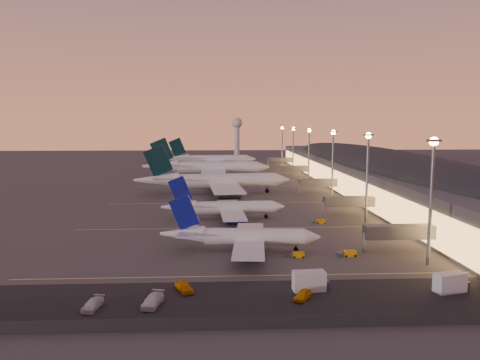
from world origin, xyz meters
The scene contains 21 objects.
ground centered at (0.00, 0.00, 0.00)m, with size 700.00×700.00×0.00m, color #423F3D.
airliner_narrow_south centered at (-1.52, -28.05, 3.32)m, with size 36.02×32.29×12.86m.
airliner_narrow_north centered at (-4.70, 7.05, 3.41)m, with size 36.87×32.93×13.18m.
airliner_wide_near centered at (-7.96, 56.42, 5.18)m, with size 62.96×57.55×20.14m.
airliner_wide_mid centered at (-12.07, 110.30, 5.40)m, with size 65.30×59.20×20.97m.
airliner_wide_far centered at (-11.23, 168.96, 4.89)m, with size 59.34×53.98×19.01m.
terminal_building centered at (61.84, 72.47, 8.78)m, with size 56.35×255.00×17.46m.
light_masts centered at (36.00, 65.00, 17.55)m, with size 2.20×217.20×25.90m.
radar_tower centered at (10.00, 260.00, 21.87)m, with size 9.00×9.00×32.50m.
service_lane centered at (0.00, -56.00, 0.01)m, with size 260.00×16.00×0.01m.
lane_markings centered at (0.00, 40.00, 0.01)m, with size 90.00×180.36×0.00m.
fence centered at (0.00, -68.00, 1.00)m, with size 124.00×0.12×2.00m.
baggage_tug_a centered at (10.25, -33.30, 0.51)m, with size 3.88×1.92×1.12m.
baggage_tug_b centered at (21.37, -33.06, 0.56)m, with size 4.25×2.06×1.23m.
baggage_tug_c centered at (22.42, -0.42, 0.52)m, with size 3.87×1.83×1.14m.
catering_truck_a centered at (9.39, -53.19, 1.60)m, with size 6.24×2.84×3.41m.
catering_truck_b centered at (33.21, -55.01, 1.55)m, with size 6.24×3.59×3.30m.
service_van_a centered at (-25.99, -59.52, 0.75)m, with size 2.10×5.15×1.50m, color silver.
service_van_b centered at (-12.35, -52.60, 0.87)m, with size 2.05×5.10×1.74m, color orange.
service_van_c centered at (-16.87, -58.62, 0.85)m, with size 2.39×5.89×1.71m, color silver.
service_van_d centered at (7.25, -57.19, 0.78)m, with size 1.83×4.55×1.55m, color orange.
Camera 1 is at (-6.57, -129.97, 28.83)m, focal length 35.00 mm.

